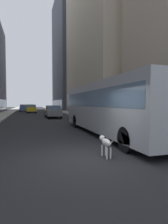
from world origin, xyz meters
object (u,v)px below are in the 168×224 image
transit_bus (108,105)px  pedestrian_with_handbag (150,116)px  car_yellow_taxi (31,109)px  car_blue_hatchback (24,108)px  car_grey_wagon (53,111)px  car_black_suv (31,107)px  dalmatian_dog (106,142)px

transit_bus → pedestrian_with_handbag: (3.47, 0.64, -0.76)m
car_yellow_taxi → car_blue_hatchback: same height
transit_bus → car_grey_wagon: size_ratio=2.57×
car_black_suv → dalmatian_dog: car_black_suv is taller
pedestrian_with_handbag → car_blue_hatchback: bearing=104.9°
car_blue_hatchback → pedestrian_with_handbag: size_ratio=2.54×
car_grey_wagon → car_blue_hatchback: same height
car_black_suv → car_grey_wagon: same height
car_black_suv → car_yellow_taxi: bearing=-90.0°
car_black_suv → dalmatian_dog: bearing=-87.6°
car_grey_wagon → pedestrian_with_handbag: bearing=-69.0°
car_yellow_taxi → car_grey_wagon: (2.40, -14.69, 0.00)m
car_yellow_taxi → car_grey_wagon: same height
car_grey_wagon → dalmatian_dog: size_ratio=4.67×
transit_bus → car_blue_hatchback: bearing=99.2°
car_yellow_taxi → dalmatian_dog: (1.86, -33.01, -0.31)m
dalmatian_dog → pedestrian_with_handbag: pedestrian_with_handbag is taller
car_yellow_taxi → car_blue_hatchback: bearing=104.6°
car_yellow_taxi → dalmatian_dog: size_ratio=4.30×
transit_bus → car_yellow_taxi: transit_bus is taller
car_black_suv → pedestrian_with_handbag: (7.47, -38.90, 0.19)m
transit_bus → car_yellow_taxi: bearing=98.0°
car_grey_wagon → pedestrian_with_handbag: (5.07, -13.22, 0.19)m
car_black_suv → pedestrian_with_handbag: size_ratio=2.76×
car_yellow_taxi → car_black_suv: bearing=90.0°
transit_bus → car_yellow_taxi: 28.84m
transit_bus → car_black_suv: size_ratio=2.47×
car_black_suv → car_blue_hatchback: size_ratio=1.09×
dalmatian_dog → car_blue_hatchback: bearing=95.0°
transit_bus → car_grey_wagon: bearing=96.6°
car_yellow_taxi → car_blue_hatchback: size_ratio=0.96×
car_grey_wagon → car_yellow_taxi: bearing=99.3°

